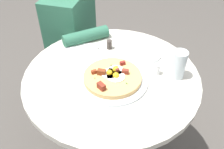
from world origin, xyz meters
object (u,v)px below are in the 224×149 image
(dining_table, at_px, (112,100))
(bread_plate, at_px, (146,54))
(breakfast_pizza, at_px, (112,77))
(pepper_shaker, at_px, (109,44))
(knife, at_px, (82,48))
(fork, at_px, (81,52))
(pizza_plate, at_px, (112,80))
(person_seated, at_px, (74,51))
(water_glass, at_px, (179,64))
(salt_shaker, at_px, (157,69))

(dining_table, distance_m, bread_plate, 0.31)
(dining_table, bearing_deg, breakfast_pizza, 20.53)
(bread_plate, height_order, pepper_shaker, pepper_shaker)
(knife, xyz_separation_m, pepper_shaker, (-0.04, 0.14, 0.02))
(dining_table, relative_size, fork, 4.69)
(dining_table, xyz_separation_m, pizza_plate, (0.04, 0.02, 0.19))
(person_seated, xyz_separation_m, pizza_plate, (0.50, 0.41, 0.25))
(pizza_plate, xyz_separation_m, pepper_shaker, (-0.25, -0.08, 0.02))
(pizza_plate, height_order, breakfast_pizza, breakfast_pizza)
(breakfast_pizza, height_order, water_glass, water_glass)
(person_seated, height_order, knife, person_seated)
(bread_plate, bearing_deg, water_glass, 51.63)
(pepper_shaker, bearing_deg, bread_plate, 88.32)
(breakfast_pizza, xyz_separation_m, bread_plate, (-0.24, 0.12, -0.02))
(person_seated, relative_size, bread_plate, 7.22)
(dining_table, distance_m, knife, 0.33)
(person_seated, bearing_deg, pizza_plate, 39.70)
(bread_plate, bearing_deg, knife, -83.75)
(dining_table, relative_size, water_glass, 6.10)
(knife, height_order, salt_shaker, salt_shaker)
(breakfast_pizza, distance_m, salt_shaker, 0.22)
(dining_table, xyz_separation_m, person_seated, (-0.46, -0.40, -0.07))
(person_seated, bearing_deg, knife, 32.58)
(salt_shaker, xyz_separation_m, pepper_shaker, (-0.14, -0.28, -0.00))
(bread_plate, bearing_deg, dining_table, -33.42)
(pizza_plate, distance_m, water_glass, 0.31)
(dining_table, bearing_deg, fork, -122.84)
(fork, bearing_deg, dining_table, -48.77)
(breakfast_pizza, bearing_deg, person_seated, -140.28)
(pepper_shaker, bearing_deg, knife, -72.97)
(water_glass, height_order, salt_shaker, water_glass)
(bread_plate, xyz_separation_m, water_glass, (0.13, 0.17, 0.06))
(dining_table, relative_size, person_seated, 0.74)
(bread_plate, bearing_deg, breakfast_pizza, -25.77)
(water_glass, distance_m, pepper_shaker, 0.40)
(pizza_plate, relative_size, knife, 1.84)
(bread_plate, bearing_deg, salt_shaker, 28.00)
(fork, relative_size, salt_shaker, 3.31)
(dining_table, height_order, water_glass, water_glass)
(person_seated, bearing_deg, water_glass, 61.17)
(bread_plate, bearing_deg, fork, -77.82)
(water_glass, distance_m, salt_shaker, 0.10)
(pizza_plate, xyz_separation_m, salt_shaker, (-0.11, 0.19, 0.02))
(pizza_plate, bearing_deg, breakfast_pizza, -162.43)
(pizza_plate, relative_size, water_glass, 2.39)
(person_seated, relative_size, pizza_plate, 3.43)
(salt_shaker, bearing_deg, breakfast_pizza, -61.12)
(breakfast_pizza, height_order, knife, breakfast_pizza)
(dining_table, xyz_separation_m, fork, (-0.13, -0.20, 0.19))
(dining_table, bearing_deg, bread_plate, 146.58)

